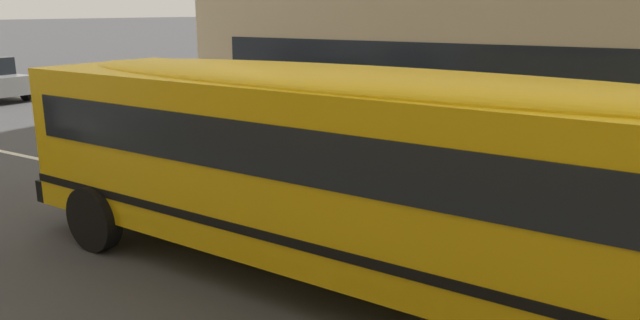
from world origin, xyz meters
TOP-DOWN VIEW (x-y plane):
  - ground_plane at (0.00, 0.00)m, footprint 400.00×400.00m
  - sidewalk_far at (0.00, 7.06)m, footprint 120.00×3.00m
  - lane_centreline at (0.00, 0.00)m, footprint 110.00×0.16m
  - school_bus at (-1.39, -1.81)m, footprint 12.32×3.17m
  - parked_car_white_by_entrance at (-10.94, 4.45)m, footprint 3.96×2.00m

SIDE VIEW (x-z plane):
  - ground_plane at x=0.00m, z-range 0.00..0.00m
  - lane_centreline at x=0.00m, z-range 0.00..0.01m
  - sidewalk_far at x=0.00m, z-range 0.00..0.01m
  - parked_car_white_by_entrance at x=-10.94m, z-range 0.02..1.66m
  - school_bus at x=-1.39m, z-range 0.26..2.99m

